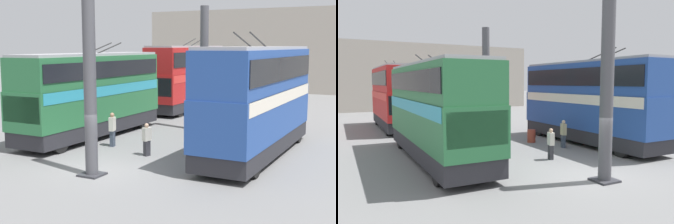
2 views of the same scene
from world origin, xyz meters
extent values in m
plane|color=slate|center=(0.00, 0.00, 0.00)|extent=(240.00, 240.00, 0.00)
cube|color=#A8A093|center=(36.06, 0.00, 4.62)|extent=(0.50, 36.00, 9.24)
cylinder|color=#4C4C51|center=(-0.68, 0.00, 3.75)|extent=(0.50, 0.50, 7.51)
cube|color=#333338|center=(-0.68, 0.00, 0.04)|extent=(0.91, 0.91, 0.08)
cylinder|color=#4C4C51|center=(10.55, 0.00, 3.75)|extent=(0.50, 0.50, 7.51)
cube|color=#333338|center=(10.55, 0.00, 0.04)|extent=(0.91, 0.91, 0.08)
cylinder|color=black|center=(9.70, -5.87, 0.47)|extent=(0.94, 0.30, 0.94)
cylinder|color=black|center=(9.70, -3.77, 0.47)|extent=(0.94, 0.30, 0.94)
cylinder|color=black|center=(2.00, -5.87, 0.47)|extent=(0.94, 0.30, 0.94)
cylinder|color=black|center=(2.00, -3.77, 0.47)|extent=(0.94, 0.30, 0.94)
cube|color=#28282D|center=(5.75, -4.82, 0.64)|extent=(10.49, 2.45, 0.76)
cube|color=#234793|center=(5.75, -4.82, 2.07)|extent=(10.70, 2.50, 2.10)
cube|color=silver|center=(5.75, -4.82, 2.85)|extent=(10.38, 2.54, 0.55)
cube|color=#234793|center=(5.75, -4.82, 4.06)|extent=(10.60, 2.43, 1.87)
cube|color=black|center=(5.75, -4.82, 4.15)|extent=(10.27, 2.51, 1.03)
cube|color=#9E9EA3|center=(5.75, -4.82, 5.06)|extent=(10.49, 2.25, 0.14)
cube|color=black|center=(11.04, -4.82, 2.28)|extent=(0.12, 2.30, 1.34)
cylinder|color=#282828|center=(4.41, -5.17, 5.43)|extent=(2.35, 0.07, 0.65)
cylinder|color=#282828|center=(4.41, -4.47, 5.43)|extent=(2.35, 0.07, 0.65)
cylinder|color=black|center=(1.78, 3.77, 0.52)|extent=(1.03, 0.30, 1.03)
cylinder|color=black|center=(1.78, 5.87, 0.52)|extent=(1.03, 0.30, 1.03)
cylinder|color=black|center=(9.65, 3.77, 0.52)|extent=(1.03, 0.30, 1.03)
cylinder|color=black|center=(9.65, 5.87, 0.52)|extent=(1.03, 0.30, 1.03)
cube|color=#28282D|center=(5.82, 4.82, 0.67)|extent=(10.66, 2.45, 0.78)
cube|color=#286B3D|center=(5.82, 4.82, 2.04)|extent=(10.88, 2.50, 1.94)
cube|color=teal|center=(5.82, 4.82, 2.73)|extent=(10.55, 2.54, 0.55)
cube|color=#286B3D|center=(5.82, 4.82, 3.81)|extent=(10.77, 2.43, 1.61)
cube|color=black|center=(5.82, 4.82, 3.89)|extent=(10.44, 2.51, 0.89)
cube|color=#9E9EA3|center=(5.82, 4.82, 4.68)|extent=(10.66, 2.25, 0.14)
cube|color=black|center=(0.44, 4.82, 2.23)|extent=(0.12, 2.30, 1.24)
cylinder|color=#282828|center=(7.18, 4.47, 5.04)|extent=(2.35, 0.07, 0.65)
cylinder|color=#282828|center=(7.18, 5.17, 5.04)|extent=(2.35, 0.07, 0.65)
cylinder|color=black|center=(14.79, 3.77, 0.47)|extent=(0.94, 0.30, 0.94)
cylinder|color=black|center=(14.79, 5.87, 0.47)|extent=(0.94, 0.30, 0.94)
cylinder|color=black|center=(21.56, 3.77, 0.47)|extent=(0.94, 0.30, 0.94)
cylinder|color=black|center=(21.56, 5.87, 0.47)|extent=(0.94, 0.30, 0.94)
cube|color=#28282D|center=(18.28, 4.82, 0.64)|extent=(9.57, 2.45, 0.76)
cube|color=red|center=(18.28, 4.82, 2.05)|extent=(9.77, 2.50, 2.05)
cube|color=red|center=(18.28, 4.82, 2.80)|extent=(9.47, 2.54, 0.55)
cube|color=red|center=(18.28, 4.82, 4.04)|extent=(9.67, 2.43, 1.95)
cube|color=black|center=(18.28, 4.82, 4.14)|extent=(9.38, 2.51, 1.07)
cube|color=#9E9EA3|center=(18.28, 4.82, 5.09)|extent=(9.57, 2.25, 0.14)
cube|color=black|center=(13.45, 4.82, 2.25)|extent=(0.12, 2.30, 1.31)
cylinder|color=#282828|center=(19.50, 4.47, 5.45)|extent=(2.35, 0.07, 0.65)
cylinder|color=#282828|center=(19.50, 5.17, 5.45)|extent=(2.35, 0.07, 0.65)
cube|color=#384251|center=(4.24, 2.37, 0.41)|extent=(0.34, 0.26, 0.82)
cube|color=beige|center=(4.24, 2.37, 1.18)|extent=(0.46, 0.33, 0.71)
sphere|color=#A37A5B|center=(4.24, 2.37, 1.65)|extent=(0.23, 0.23, 0.23)
cube|color=#384251|center=(5.38, -2.65, 0.38)|extent=(0.34, 0.27, 0.76)
cube|color=tan|center=(5.38, -2.65, 1.09)|extent=(0.47, 0.34, 0.66)
sphere|color=beige|center=(5.38, -2.65, 1.52)|extent=(0.21, 0.21, 0.21)
cube|color=#2D2D33|center=(3.26, -0.25, 0.36)|extent=(0.34, 0.27, 0.73)
cube|color=beige|center=(3.26, -0.25, 1.04)|extent=(0.47, 0.34, 0.63)
sphere|color=tan|center=(3.26, -0.25, 1.46)|extent=(0.21, 0.21, 0.21)
cylinder|color=#933828|center=(7.71, -1.90, 0.41)|extent=(0.53, 0.53, 0.81)
cylinder|color=#933828|center=(7.71, -1.90, 0.41)|extent=(0.55, 0.55, 0.04)
camera|label=1|loc=(-15.41, -11.20, 5.19)|focal=50.00mm
camera|label=2|loc=(-9.93, 9.14, 3.83)|focal=35.00mm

